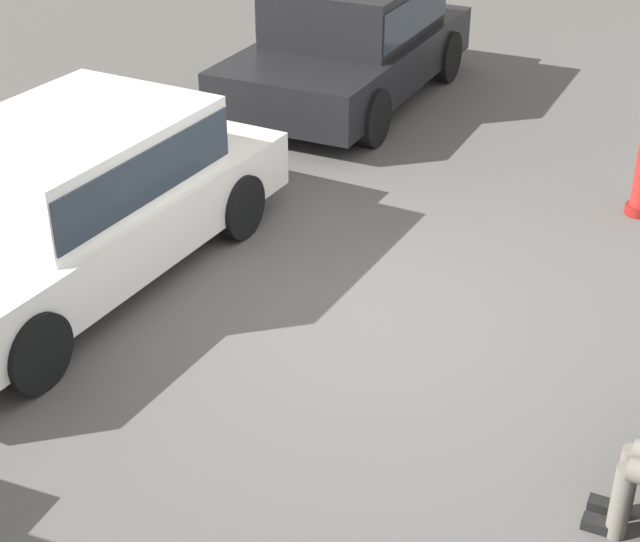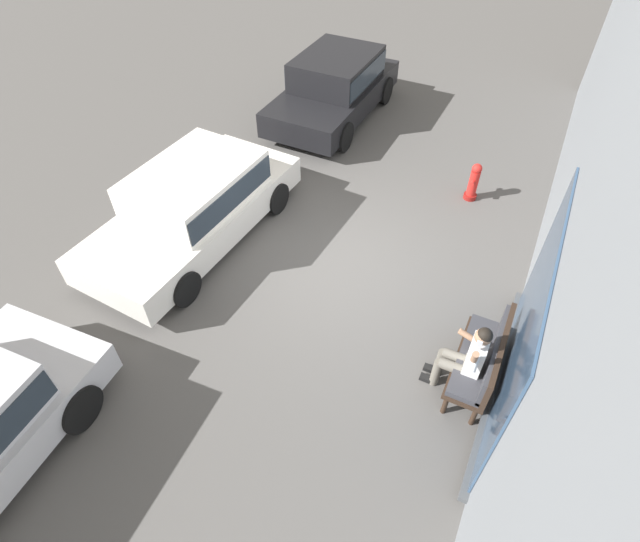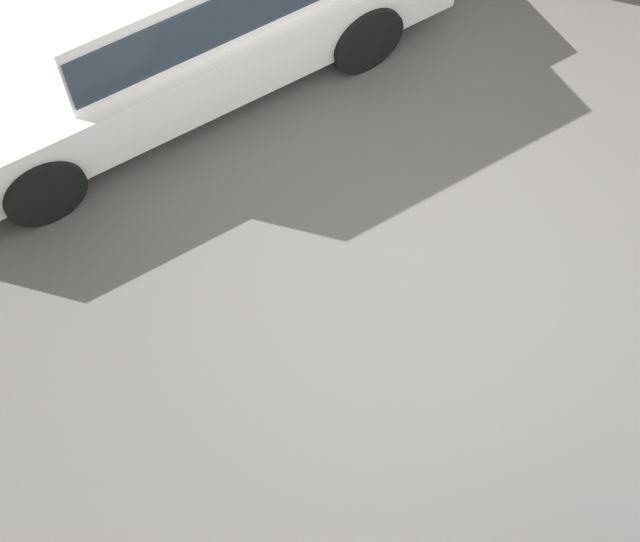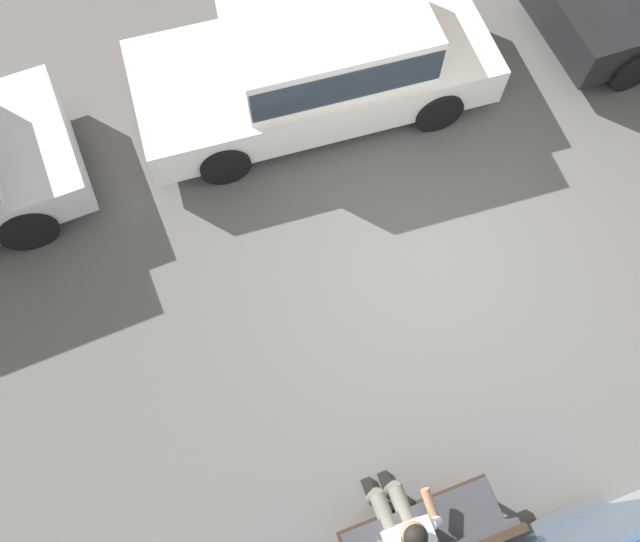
% 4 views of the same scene
% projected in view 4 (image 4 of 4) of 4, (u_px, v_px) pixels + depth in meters
% --- Properties ---
extents(ground_plane, '(60.00, 60.00, 0.00)m').
position_uv_depth(ground_plane, '(422.00, 250.00, 7.35)').
color(ground_plane, '#565451').
extents(person_on_phone, '(0.73, 0.74, 1.35)m').
position_uv_depth(person_on_phone, '(402.00, 525.00, 5.46)').
color(person_on_phone, '#6B665B').
rests_on(person_on_phone, ground_plane).
extents(parked_car_mid, '(4.52, 2.14, 1.39)m').
position_uv_depth(parked_car_mid, '(319.00, 55.00, 7.58)').
color(parked_car_mid, white).
rests_on(parked_car_mid, ground_plane).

